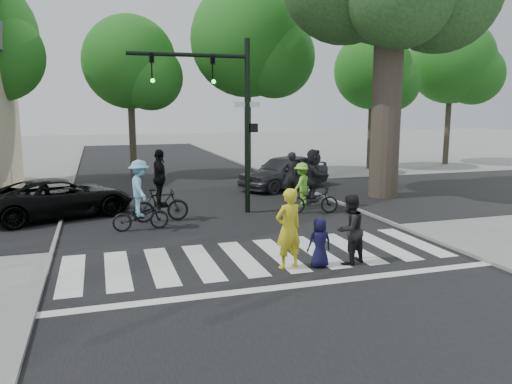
# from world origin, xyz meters

# --- Properties ---
(ground) EXTENTS (120.00, 120.00, 0.00)m
(ground) POSITION_xyz_m (0.00, 0.00, 0.00)
(ground) COLOR gray
(ground) RESTS_ON ground
(road_stem) EXTENTS (10.00, 70.00, 0.01)m
(road_stem) POSITION_xyz_m (0.00, 5.00, 0.01)
(road_stem) COLOR black
(road_stem) RESTS_ON ground
(road_cross) EXTENTS (70.00, 10.00, 0.01)m
(road_cross) POSITION_xyz_m (0.00, 8.00, 0.01)
(road_cross) COLOR black
(road_cross) RESTS_ON ground
(curb_left) EXTENTS (0.10, 70.00, 0.10)m
(curb_left) POSITION_xyz_m (-5.05, 5.00, 0.05)
(curb_left) COLOR gray
(curb_left) RESTS_ON ground
(curb_right) EXTENTS (0.10, 70.00, 0.10)m
(curb_right) POSITION_xyz_m (5.05, 5.00, 0.05)
(curb_right) COLOR gray
(curb_right) RESTS_ON ground
(crosswalk) EXTENTS (10.00, 3.85, 0.01)m
(crosswalk) POSITION_xyz_m (0.00, 0.66, 0.01)
(crosswalk) COLOR silver
(crosswalk) RESTS_ON ground
(traffic_signal) EXTENTS (4.45, 0.29, 6.00)m
(traffic_signal) POSITION_xyz_m (0.35, 6.20, 3.90)
(traffic_signal) COLOR black
(traffic_signal) RESTS_ON ground
(bg_tree_2) EXTENTS (5.04, 4.80, 8.40)m
(bg_tree_2) POSITION_xyz_m (-1.76, 16.62, 5.78)
(bg_tree_2) COLOR brown
(bg_tree_2) RESTS_ON ground
(bg_tree_3) EXTENTS (6.30, 6.00, 10.20)m
(bg_tree_3) POSITION_xyz_m (4.31, 15.27, 6.94)
(bg_tree_3) COLOR brown
(bg_tree_3) RESTS_ON ground
(bg_tree_4) EXTENTS (4.83, 4.60, 8.15)m
(bg_tree_4) POSITION_xyz_m (12.23, 16.12, 5.64)
(bg_tree_4) COLOR brown
(bg_tree_4) RESTS_ON ground
(bg_tree_5) EXTENTS (5.67, 5.40, 9.30)m
(bg_tree_5) POSITION_xyz_m (18.27, 16.69, 6.36)
(bg_tree_5) COLOR brown
(bg_tree_5) RESTS_ON ground
(pedestrian_woman) EXTENTS (0.78, 0.61, 1.89)m
(pedestrian_woman) POSITION_xyz_m (0.32, -0.04, 0.95)
(pedestrian_woman) COLOR yellow
(pedestrian_woman) RESTS_ON ground
(pedestrian_child) EXTENTS (0.58, 0.38, 1.18)m
(pedestrian_child) POSITION_xyz_m (1.05, -0.20, 0.59)
(pedestrian_child) COLOR #110F33
(pedestrian_child) RESTS_ON ground
(pedestrian_adult) EXTENTS (1.01, 0.92, 1.69)m
(pedestrian_adult) POSITION_xyz_m (1.84, -0.17, 0.85)
(pedestrian_adult) COLOR black
(pedestrian_adult) RESTS_ON ground
(cyclist_left) EXTENTS (1.75, 1.16, 2.16)m
(cyclist_left) POSITION_xyz_m (-2.64, 4.73, 0.93)
(cyclist_left) COLOR black
(cyclist_left) RESTS_ON ground
(cyclist_mid) EXTENTS (1.83, 1.12, 2.38)m
(cyclist_mid) POSITION_xyz_m (-1.92, 5.69, 0.98)
(cyclist_mid) COLOR black
(cyclist_mid) RESTS_ON ground
(cyclist_right) EXTENTS (1.89, 1.75, 2.28)m
(cyclist_right) POSITION_xyz_m (3.36, 5.36, 1.02)
(cyclist_right) COLOR black
(cyclist_right) RESTS_ON ground
(car_suv) EXTENTS (5.31, 3.72, 1.35)m
(car_suv) POSITION_xyz_m (-5.08, 7.38, 0.67)
(car_suv) COLOR black
(car_suv) RESTS_ON ground
(car_grey) EXTENTS (4.97, 3.61, 1.57)m
(car_grey) POSITION_xyz_m (4.30, 10.70, 0.79)
(car_grey) COLOR #3A3A3F
(car_grey) RESTS_ON ground
(bystander_hivis) EXTENTS (1.23, 1.14, 1.66)m
(bystander_hivis) POSITION_xyz_m (3.48, 6.68, 0.83)
(bystander_hivis) COLOR #80E538
(bystander_hivis) RESTS_ON ground
(bystander_dark) EXTENTS (0.70, 0.46, 1.91)m
(bystander_dark) POSITION_xyz_m (3.72, 8.39, 0.96)
(bystander_dark) COLOR black
(bystander_dark) RESTS_ON ground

